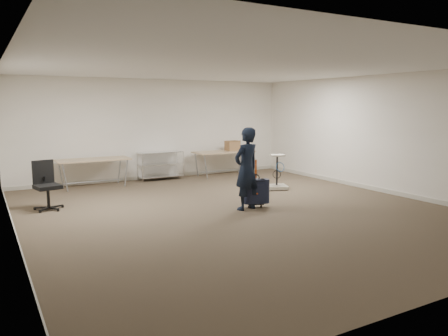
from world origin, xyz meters
TOP-DOWN VIEW (x-y plane):
  - ground at (0.00, 0.00)m, footprint 9.00×9.00m
  - room_shell at (0.00, 1.38)m, footprint 8.00×9.00m
  - folding_table_left at (-1.90, 3.95)m, footprint 1.80×0.75m
  - folding_table_right at (1.90, 3.95)m, footprint 1.80×0.75m
  - wire_shelf at (0.00, 4.20)m, footprint 1.22×0.47m
  - person at (0.21, 0.02)m, footprint 0.68×0.52m
  - suitcase at (0.45, 0.04)m, footprint 0.41×0.32m
  - office_chair at (-3.27, 1.99)m, footprint 0.59×0.59m
  - equipment_cart at (2.03, 1.46)m, footprint 0.61×0.61m
  - cardboard_box at (2.23, 4.00)m, footprint 0.41×0.31m

SIDE VIEW (x-z plane):
  - ground at x=0.00m, z-range 0.00..0.00m
  - room_shell at x=0.00m, z-range -4.45..4.55m
  - equipment_cart at x=2.03m, z-range -0.21..0.66m
  - office_chair at x=-3.27m, z-range -0.19..0.79m
  - suitcase at x=0.45m, z-range -0.16..0.83m
  - wire_shelf at x=0.00m, z-range 0.04..0.84m
  - folding_table_left at x=-1.90m, z-range 0.31..1.04m
  - folding_table_right at x=1.90m, z-range 0.31..1.04m
  - person at x=0.21m, z-range 0.00..1.65m
  - cardboard_box at x=2.23m, z-range 0.73..1.02m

